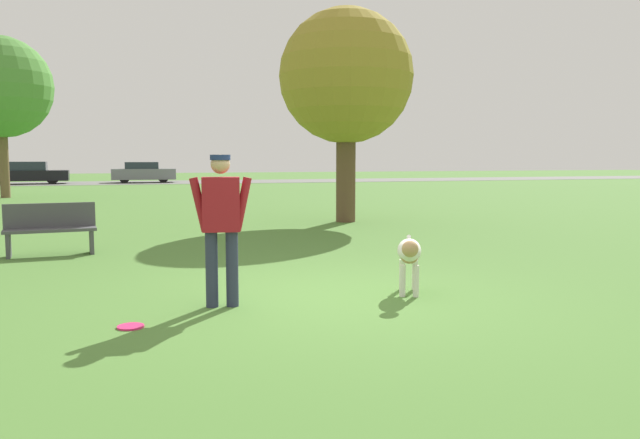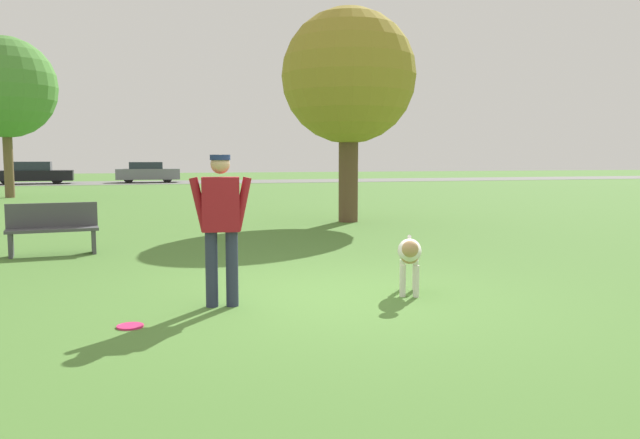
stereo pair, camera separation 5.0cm
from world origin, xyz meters
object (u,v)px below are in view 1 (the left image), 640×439
frisbee (131,327)px  parked_car_black (27,173)px  tree_near_right (346,78)px  dog (409,254)px  parked_car_grey (143,172)px  park_bench (50,227)px  tree_far_left (0,87)px  person (221,218)px

frisbee → parked_car_black: size_ratio=0.05×
tree_near_right → dog: bearing=-103.9°
dog → parked_car_grey: (-2.45, 34.62, 0.17)m
dog → frisbee: (-3.10, -0.58, -0.46)m
parked_car_black → parked_car_grey: 6.71m
dog → parked_car_black: size_ratio=0.21×
park_bench → frisbee: bearing=-81.8°
frisbee → park_bench: 5.12m
tree_far_left → parked_car_black: bearing=95.1°
person → dog: size_ratio=1.68×
person → frisbee: person is taller
dog → tree_near_right: tree_near_right is taller
person → parked_car_black: person is taller
frisbee → park_bench: size_ratio=0.17×
frisbee → parked_car_black: 35.46m
frisbee → tree_far_left: tree_far_left is taller
person → parked_car_grey: person is taller
frisbee → tree_near_right: tree_near_right is taller
frisbee → tree_far_left: bearing=102.8°
tree_near_right → park_bench: size_ratio=3.61×
person → parked_car_black: size_ratio=0.35×
park_bench → parked_car_grey: bearing=80.4°
person → parked_car_black: (-6.99, 34.35, -0.29)m
dog → park_bench: bearing=-111.4°
tree_near_right → parked_car_black: 28.75m
parked_car_grey → park_bench: (-1.91, -30.25, -0.20)m
parked_car_black → parked_car_grey: (6.71, 0.27, -0.01)m
person → parked_car_grey: 34.62m
parked_car_grey → parked_car_black: bearing=-177.5°
parked_car_black → park_bench: bearing=-83.7°
frisbee → parked_car_grey: bearing=88.9°
tree_far_left → parked_car_black: 14.25m
frisbee → tree_far_left: (-4.82, 21.22, 4.30)m
tree_far_left → parked_car_black: (-1.24, 13.71, -3.66)m
dog → parked_car_grey: size_ratio=0.25×
frisbee → tree_far_left: 22.18m
person → frisbee: 1.45m
person → tree_far_left: size_ratio=0.26×
tree_far_left → parked_car_grey: 15.45m
person → parked_car_grey: bearing=98.5°
tree_near_right → park_bench: 7.92m
tree_far_left → dog: bearing=-69.0°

